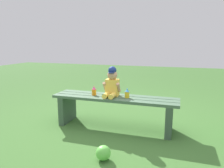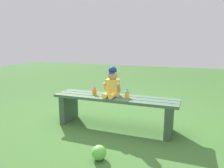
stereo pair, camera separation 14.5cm
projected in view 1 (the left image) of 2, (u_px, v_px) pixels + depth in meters
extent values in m
plane|color=#3D6B2D|center=(114.00, 127.00, 2.93)|extent=(16.00, 16.00, 0.00)
cube|color=#47664C|center=(111.00, 100.00, 2.73)|extent=(1.69, 0.12, 0.04)
cube|color=#47664C|center=(115.00, 98.00, 2.85)|extent=(1.69, 0.12, 0.04)
cube|color=#47664C|center=(117.00, 95.00, 2.98)|extent=(1.69, 0.12, 0.04)
cube|color=#3C5641|center=(68.00, 108.00, 3.11)|extent=(0.08, 0.39, 0.40)
cube|color=#3C5641|center=(169.00, 119.00, 2.68)|extent=(0.08, 0.39, 0.40)
cube|color=#F2C64C|center=(112.00, 88.00, 2.87)|extent=(0.17, 0.12, 0.23)
sphere|color=tan|center=(112.00, 75.00, 2.83)|extent=(0.14, 0.14, 0.14)
cylinder|color=navy|center=(111.00, 73.00, 2.79)|extent=(0.09, 0.09, 0.01)
sphere|color=navy|center=(112.00, 70.00, 2.82)|extent=(0.11, 0.11, 0.11)
cylinder|color=#FED050|center=(106.00, 95.00, 2.78)|extent=(0.07, 0.16, 0.07)
cylinder|color=#FED050|center=(113.00, 96.00, 2.76)|extent=(0.07, 0.16, 0.07)
cylinder|color=tan|center=(105.00, 87.00, 2.86)|extent=(0.04, 0.12, 0.14)
cylinder|color=tan|center=(118.00, 87.00, 2.81)|extent=(0.04, 0.12, 0.14)
cylinder|color=orange|center=(94.00, 92.00, 2.92)|extent=(0.06, 0.06, 0.08)
cone|color=#E5337F|center=(94.00, 88.00, 2.91)|extent=(0.06, 0.06, 0.03)
cylinder|color=#E5337F|center=(94.00, 87.00, 2.91)|extent=(0.01, 0.01, 0.02)
cylinder|color=yellow|center=(127.00, 95.00, 2.78)|extent=(0.06, 0.06, 0.08)
cone|color=#338CE5|center=(127.00, 91.00, 2.77)|extent=(0.06, 0.06, 0.03)
cylinder|color=#338CE5|center=(127.00, 89.00, 2.76)|extent=(0.01, 0.01, 0.02)
sphere|color=#66CC4C|center=(103.00, 153.00, 2.09)|extent=(0.15, 0.15, 0.15)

